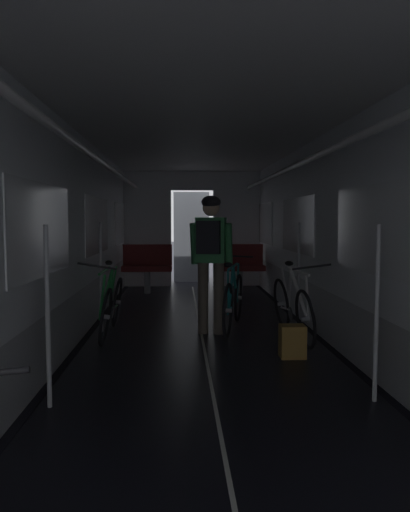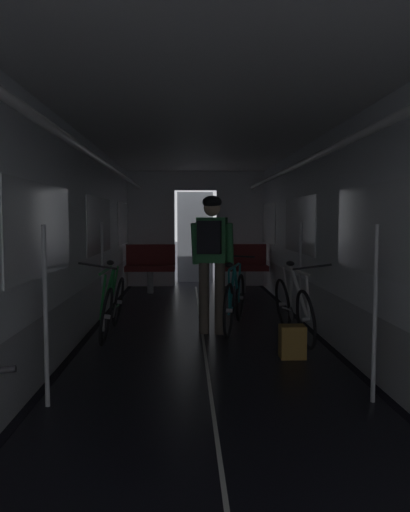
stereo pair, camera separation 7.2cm
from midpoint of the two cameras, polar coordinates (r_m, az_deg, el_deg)
The scene contains 8 objects.
train_car_shell at distance 5.33m, azimuth -0.39°, elevation 6.98°, with size 3.14×12.34×2.57m.
bench_seat_far_left at distance 9.86m, azimuth -6.78°, elevation -0.89°, with size 0.98×0.51×0.95m.
bench_seat_far_right at distance 9.90m, azimuth 3.68°, elevation -0.85°, with size 0.98×0.51×0.95m.
bicycle_green at distance 6.37m, azimuth -10.91°, elevation -5.45°, with size 0.44×1.69×0.96m.
bicycle_white at distance 6.19m, azimuth 9.57°, elevation -5.69°, with size 0.44×1.69×0.95m.
person_cyclist_aisle at distance 6.23m, azimuth 0.31°, elevation 0.82°, with size 0.56×0.45×1.73m.
bicycle_teal_in_aisle at distance 6.60m, azimuth 2.91°, elevation -5.00°, with size 0.55×1.65×0.94m.
backpack_on_floor at distance 5.37m, azimuth 9.50°, elevation -9.53°, with size 0.26×0.20×0.34m, color olive.
Camera 1 is at (-0.27, -1.72, 1.44)m, focal length 35.29 mm.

